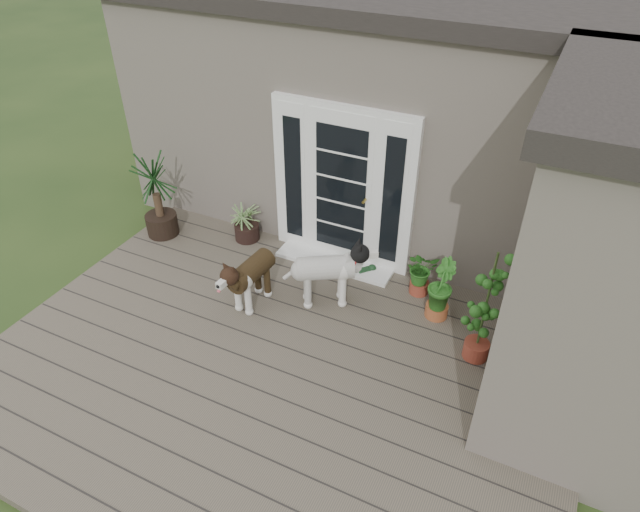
% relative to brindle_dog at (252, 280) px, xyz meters
% --- Properties ---
extents(deck, '(6.20, 4.60, 0.12)m').
position_rel_brindle_dog_xyz_m(deck, '(0.76, -0.83, -0.42)').
color(deck, '#6B5B4C').
rests_on(deck, ground).
extents(house_main, '(7.40, 4.00, 3.10)m').
position_rel_brindle_dog_xyz_m(house_main, '(0.76, 3.42, 1.07)').
color(house_main, '#665E54').
rests_on(house_main, ground).
extents(house_wing, '(1.60, 2.40, 3.10)m').
position_rel_brindle_dog_xyz_m(house_wing, '(3.66, 0.27, 1.07)').
color(house_wing, '#665E54').
rests_on(house_wing, ground).
extents(door_unit, '(1.90, 0.14, 2.15)m').
position_rel_brindle_dog_xyz_m(door_unit, '(0.56, 1.37, 0.72)').
color(door_unit, white).
rests_on(door_unit, deck).
extents(door_step, '(1.60, 0.40, 0.05)m').
position_rel_brindle_dog_xyz_m(door_step, '(0.56, 1.17, -0.33)').
color(door_step, white).
rests_on(door_step, deck).
extents(brindle_dog, '(0.44, 0.89, 0.72)m').
position_rel_brindle_dog_xyz_m(brindle_dog, '(0.00, 0.00, 0.00)').
color(brindle_dog, '#3C2A15').
rests_on(brindle_dog, deck).
extents(white_dog, '(0.99, 0.80, 0.76)m').
position_rel_brindle_dog_xyz_m(white_dog, '(0.79, 0.40, 0.02)').
color(white_dog, white).
rests_on(white_dog, deck).
extents(spider_plant, '(0.77, 0.77, 0.62)m').
position_rel_brindle_dog_xyz_m(spider_plant, '(-0.82, 1.17, -0.05)').
color(spider_plant, '#99BA73').
rests_on(spider_plant, deck).
extents(yucca, '(1.01, 1.01, 1.23)m').
position_rel_brindle_dog_xyz_m(yucca, '(-1.99, 0.75, 0.26)').
color(yucca, black).
rests_on(yucca, deck).
extents(herb_a, '(0.55, 0.55, 0.50)m').
position_rel_brindle_dog_xyz_m(herb_a, '(1.77, 1.08, -0.11)').
color(herb_a, '#164E1A').
rests_on(herb_a, deck).
extents(herb_b, '(0.47, 0.47, 0.58)m').
position_rel_brindle_dog_xyz_m(herb_b, '(2.09, 0.75, -0.07)').
color(herb_b, '#1C5719').
rests_on(herb_b, deck).
extents(herb_c, '(0.49, 0.49, 0.54)m').
position_rel_brindle_dog_xyz_m(herb_c, '(3.13, 1.17, -0.09)').
color(herb_c, '#265518').
rests_on(herb_c, deck).
extents(sapling, '(0.54, 0.54, 1.46)m').
position_rel_brindle_dog_xyz_m(sapling, '(2.66, 0.29, 0.37)').
color(sapling, '#1C631E').
rests_on(sapling, deck).
extents(clog_left, '(0.15, 0.29, 0.08)m').
position_rel_brindle_dog_xyz_m(clog_left, '(0.70, 1.17, -0.32)').
color(clog_left, '#16371E').
rests_on(clog_left, deck).
extents(clog_right, '(0.28, 0.30, 0.08)m').
position_rel_brindle_dog_xyz_m(clog_right, '(1.02, 1.16, -0.32)').
color(clog_right, '#16371B').
rests_on(clog_right, deck).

